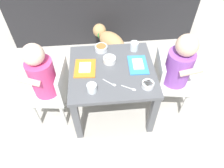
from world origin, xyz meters
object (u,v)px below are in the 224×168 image
(dog, at_px, (109,40))
(water_cup_right, at_px, (134,47))
(food_tray_left, at_px, (85,68))
(spoon_by_left_tray, at_px, (130,88))
(seated_child_right, at_px, (177,67))
(cereal_bowl_right_side, at_px, (109,60))
(spoon_by_right_tray, at_px, (110,83))
(dining_table, at_px, (112,77))
(food_tray_right, at_px, (138,65))
(cereal_bowl_left_side, at_px, (101,48))
(water_cup_left, at_px, (92,89))
(seated_child_left, at_px, (44,77))
(veggie_bowl_far, at_px, (148,85))

(dog, bearing_deg, water_cup_right, -70.66)
(dog, distance_m, food_tray_left, 0.68)
(food_tray_left, bearing_deg, spoon_by_left_tray, -36.57)
(seated_child_right, height_order, cereal_bowl_right_side, seated_child_right)
(dog, height_order, spoon_by_right_tray, spoon_by_right_tray)
(food_tray_left, distance_m, water_cup_right, 0.41)
(cereal_bowl_right_side, height_order, spoon_by_left_tray, cereal_bowl_right_side)
(dining_table, relative_size, spoon_by_left_tray, 6.32)
(seated_child_right, height_order, food_tray_left, seated_child_right)
(spoon_by_left_tray, bearing_deg, food_tray_right, 67.46)
(dining_table, xyz_separation_m, spoon_by_left_tray, (0.10, -0.18, 0.08))
(food_tray_right, bearing_deg, dining_table, -172.35)
(cereal_bowl_right_side, relative_size, cereal_bowl_left_side, 0.98)
(water_cup_left, relative_size, spoon_by_left_tray, 0.66)
(seated_child_right, bearing_deg, spoon_by_right_tray, -166.35)
(seated_child_right, relative_size, food_tray_left, 3.64)
(food_tray_right, xyz_separation_m, water_cup_left, (-0.32, -0.21, 0.02))
(seated_child_left, relative_size, spoon_by_left_tray, 7.42)
(veggie_bowl_far, height_order, cereal_bowl_left_side, cereal_bowl_left_side)
(seated_child_left, height_order, food_tray_left, seated_child_left)
(dog, xyz_separation_m, spoon_by_right_tray, (-0.06, -0.75, 0.22))
(cereal_bowl_right_side, xyz_separation_m, spoon_by_left_tray, (0.11, -0.26, -0.02))
(seated_child_left, bearing_deg, cereal_bowl_right_side, 13.39)
(dog, height_order, water_cup_left, water_cup_left)
(spoon_by_left_tray, bearing_deg, food_tray_left, 143.43)
(spoon_by_left_tray, bearing_deg, veggie_bowl_far, 3.67)
(dining_table, bearing_deg, seated_child_right, -1.61)
(cereal_bowl_left_side, bearing_deg, food_tray_left, -123.43)
(seated_child_left, height_order, food_tray_right, seated_child_left)
(food_tray_right, distance_m, water_cup_right, 0.17)
(food_tray_right, bearing_deg, cereal_bowl_right_side, 164.48)
(spoon_by_left_tray, distance_m, spoon_by_right_tray, 0.13)
(veggie_bowl_far, bearing_deg, water_cup_right, 94.01)
(spoon_by_right_tray, bearing_deg, dog, 85.76)
(water_cup_right, xyz_separation_m, cereal_bowl_left_side, (-0.24, 0.02, -0.01))
(dining_table, bearing_deg, cereal_bowl_right_side, 97.53)
(water_cup_left, distance_m, veggie_bowl_far, 0.35)
(cereal_bowl_left_side, bearing_deg, cereal_bowl_right_side, -69.06)
(seated_child_left, distance_m, veggie_bowl_far, 0.68)
(dog, bearing_deg, cereal_bowl_left_side, -102.74)
(cereal_bowl_right_side, bearing_deg, spoon_by_left_tray, -67.69)
(water_cup_left, bearing_deg, dining_table, 52.02)
(veggie_bowl_far, height_order, cereal_bowl_right_side, cereal_bowl_right_side)
(water_cup_right, xyz_separation_m, spoon_by_right_tray, (-0.21, -0.32, -0.03))
(cereal_bowl_left_side, distance_m, spoon_by_left_tray, 0.42)
(seated_child_left, relative_size, cereal_bowl_right_side, 7.67)
(spoon_by_left_tray, bearing_deg, water_cup_right, 77.11)
(cereal_bowl_right_side, distance_m, spoon_by_left_tray, 0.28)
(food_tray_right, bearing_deg, seated_child_left, -175.34)
(water_cup_left, relative_size, water_cup_right, 0.92)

